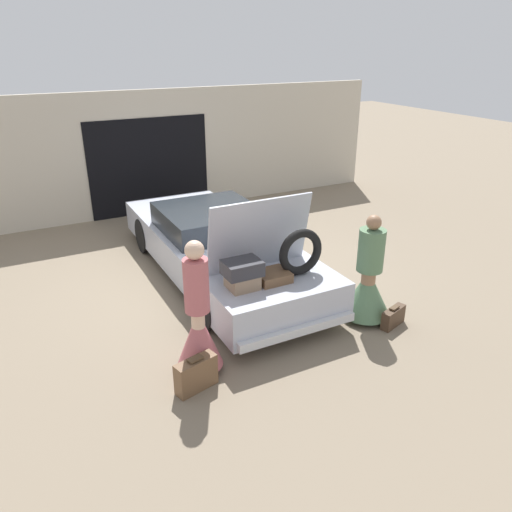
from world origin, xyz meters
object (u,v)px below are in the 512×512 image
object	(u,v)px
suitcase_beside_left_person	(196,374)
suitcase_beside_right_person	(393,317)
car	(218,246)
person_left	(198,326)
person_right	(368,284)

from	to	relation	value
suitcase_beside_left_person	suitcase_beside_right_person	distance (m)	3.03
car	person_left	bearing A→B (deg)	-118.43
car	person_right	world-z (taller)	car
person_left	person_right	distance (m)	2.64
person_left	suitcase_beside_right_person	world-z (taller)	person_left
car	person_right	distance (m)	2.72
person_right	car	bearing A→B (deg)	24.95
suitcase_beside_left_person	suitcase_beside_right_person	world-z (taller)	suitcase_beside_left_person
person_right	suitcase_beside_left_person	xyz separation A→B (m)	(-2.82, -0.38, -0.36)
suitcase_beside_left_person	person_left	bearing A→B (deg)	61.27
person_left	suitcase_beside_right_person	bearing A→B (deg)	73.64
person_left	person_right	size ratio (longest dim) A/B	1.08
car	suitcase_beside_left_person	size ratio (longest dim) A/B	9.66
car	suitcase_beside_right_person	bearing A→B (deg)	-60.86
suitcase_beside_right_person	person_left	bearing A→B (deg)	173.74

